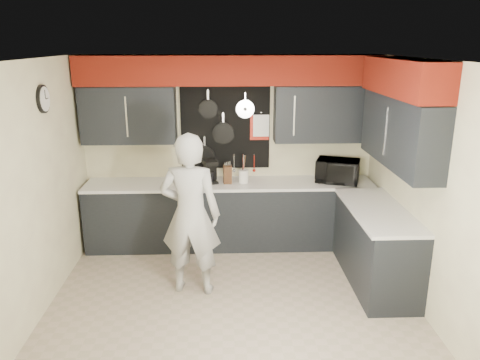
{
  "coord_description": "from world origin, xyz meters",
  "views": [
    {
      "loc": [
        -0.09,
        -4.64,
        2.77
      ],
      "look_at": [
        0.1,
        0.5,
        1.23
      ],
      "focal_mm": 35.0,
      "sensor_mm": 36.0,
      "label": 1
    }
  ],
  "objects_px": {
    "microwave": "(338,171)",
    "knife_block": "(228,175)",
    "utensil_crock": "(244,176)",
    "person": "(190,215)",
    "coffee_maker": "(210,171)"
  },
  "relations": [
    {
      "from": "coffee_maker",
      "to": "knife_block",
      "type": "bearing_deg",
      "value": -31.95
    },
    {
      "from": "microwave",
      "to": "person",
      "type": "xyz_separation_m",
      "value": [
        -1.92,
        -1.2,
        -0.15
      ]
    },
    {
      "from": "microwave",
      "to": "coffee_maker",
      "type": "bearing_deg",
      "value": -162.05
    },
    {
      "from": "microwave",
      "to": "coffee_maker",
      "type": "distance_m",
      "value": 1.73
    },
    {
      "from": "microwave",
      "to": "knife_block",
      "type": "height_order",
      "value": "microwave"
    },
    {
      "from": "knife_block",
      "to": "utensil_crock",
      "type": "bearing_deg",
      "value": 4.12
    },
    {
      "from": "knife_block",
      "to": "coffee_maker",
      "type": "xyz_separation_m",
      "value": [
        -0.24,
        0.05,
        0.04
      ]
    },
    {
      "from": "person",
      "to": "coffee_maker",
      "type": "bearing_deg",
      "value": -90.48
    },
    {
      "from": "coffee_maker",
      "to": "person",
      "type": "xyz_separation_m",
      "value": [
        -0.19,
        -1.25,
        -0.16
      ]
    },
    {
      "from": "coffee_maker",
      "to": "person",
      "type": "relative_size",
      "value": 0.17
    },
    {
      "from": "person",
      "to": "knife_block",
      "type": "bearing_deg",
      "value": -101.42
    },
    {
      "from": "utensil_crock",
      "to": "coffee_maker",
      "type": "distance_m",
      "value": 0.46
    },
    {
      "from": "microwave",
      "to": "person",
      "type": "bearing_deg",
      "value": -128.44
    },
    {
      "from": "knife_block",
      "to": "person",
      "type": "xyz_separation_m",
      "value": [
        -0.43,
        -1.2,
        -0.12
      ]
    },
    {
      "from": "coffee_maker",
      "to": "microwave",
      "type": "bearing_deg",
      "value": -20.73
    }
  ]
}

